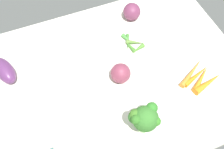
% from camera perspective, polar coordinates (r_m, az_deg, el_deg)
% --- Properties ---
extents(tablecloth, '(1.04, 0.76, 0.02)m').
position_cam_1_polar(tablecloth, '(1.07, 0.00, -0.88)').
color(tablecloth, silver).
rests_on(tablecloth, ground).
extents(red_onion_center, '(0.08, 0.08, 0.08)m').
position_cam_1_polar(red_onion_center, '(1.02, 1.76, 0.26)').
color(red_onion_center, '#80364B').
rests_on(red_onion_center, tablecloth).
extents(carrot_bunch, '(0.17, 0.14, 0.03)m').
position_cam_1_polar(carrot_bunch, '(1.09, 17.67, -0.67)').
color(carrot_bunch, orange).
rests_on(carrot_bunch, tablecloth).
extents(okra_pile, '(0.09, 0.11, 0.02)m').
position_cam_1_polar(okra_pile, '(1.15, 4.13, 6.29)').
color(okra_pile, '#417D32').
rests_on(okra_pile, tablecloth).
extents(broccoli_head, '(0.10, 0.08, 0.13)m').
position_cam_1_polar(broccoli_head, '(0.89, 6.62, -8.89)').
color(broccoli_head, '#9ECF8A').
rests_on(broccoli_head, tablecloth).
extents(red_onion_near_basket, '(0.08, 0.08, 0.08)m').
position_cam_1_polar(red_onion_near_basket, '(1.23, 4.09, 12.72)').
color(red_onion_near_basket, '#6D304F').
rests_on(red_onion_near_basket, tablecloth).
extents(eggplant, '(0.10, 0.14, 0.06)m').
position_cam_1_polar(eggplant, '(1.11, -21.17, 0.77)').
color(eggplant, '#5B2E61').
rests_on(eggplant, tablecloth).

